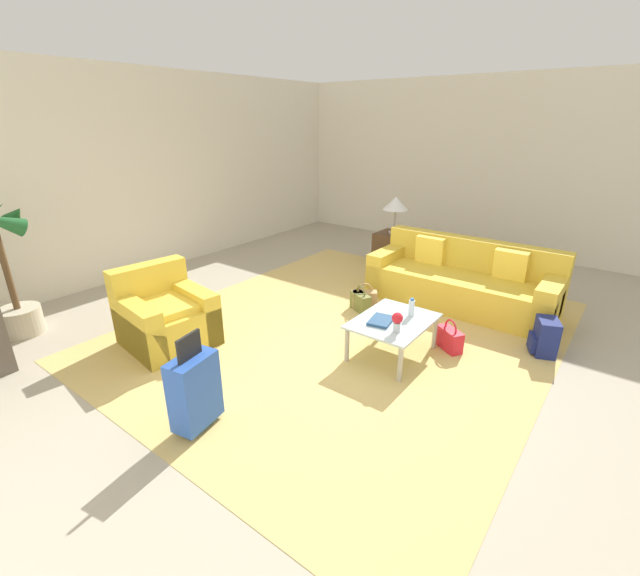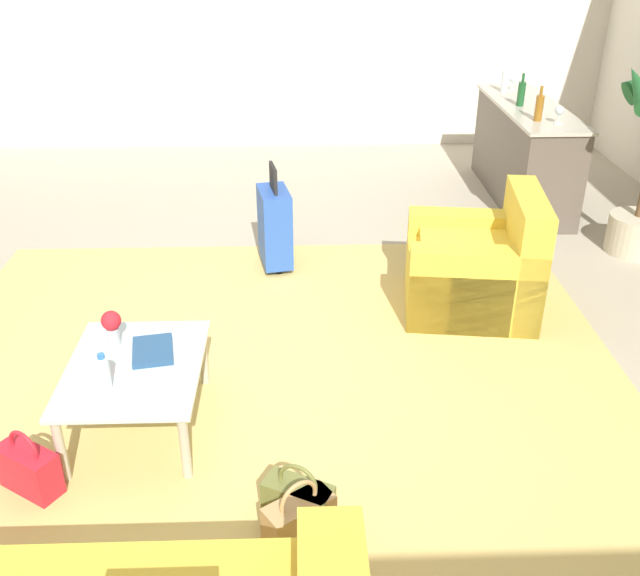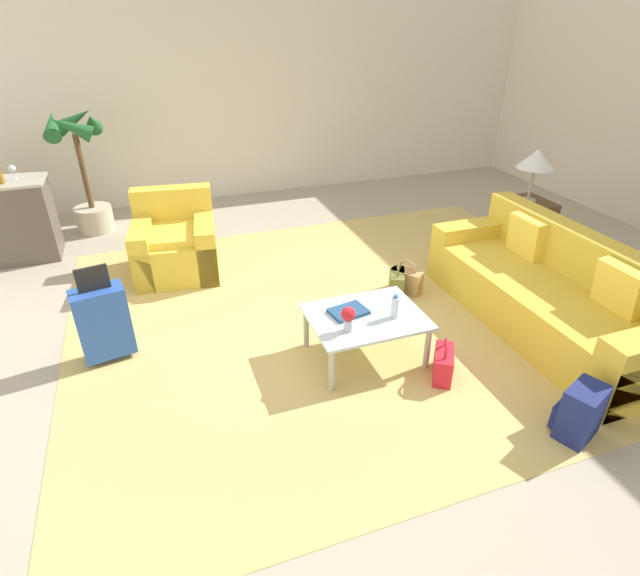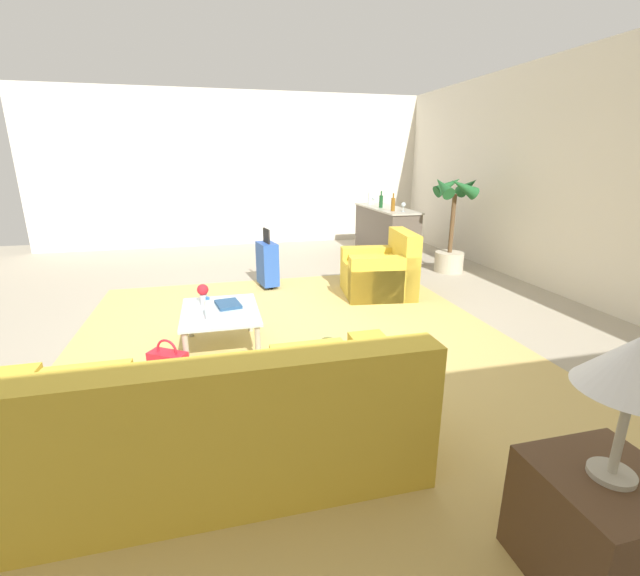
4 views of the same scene
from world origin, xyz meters
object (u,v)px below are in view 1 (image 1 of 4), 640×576
(flower_vase, at_px, (397,320))
(backpack_navy, at_px, (545,337))
(coffee_table, at_px, (393,324))
(handbag_tan, at_px, (365,299))
(potted_palm, at_px, (7,271))
(water_bottle, at_px, (411,308))
(suitcase_blue, at_px, (194,390))
(coffee_table_book, at_px, (381,321))
(table_lamp, at_px, (396,204))
(side_table, at_px, (393,248))
(couch, at_px, (463,283))
(handbag_red, at_px, (449,339))
(armchair, at_px, (164,318))
(handbag_olive, at_px, (360,302))

(flower_vase, height_order, backpack_navy, flower_vase)
(coffee_table, relative_size, handbag_tan, 2.56)
(coffee_table, distance_m, potted_palm, 4.33)
(water_bottle, height_order, suitcase_blue, suitcase_blue)
(flower_vase, bearing_deg, backpack_navy, -43.16)
(coffee_table_book, bearing_deg, table_lamp, 15.53)
(flower_vase, distance_m, suitcase_blue, 1.98)
(coffee_table, bearing_deg, side_table, 28.18)
(suitcase_blue, bearing_deg, couch, -11.91)
(handbag_red, relative_size, backpack_navy, 0.89)
(couch, xyz_separation_m, water_bottle, (-1.59, -0.00, 0.20))
(flower_vase, xyz_separation_m, suitcase_blue, (-1.78, 0.85, -0.17))
(coffee_table_book, bearing_deg, armchair, 108.90)
(coffee_table, distance_m, flower_vase, 0.32)
(table_lamp, xyz_separation_m, handbag_tan, (-1.95, -0.63, -0.91))
(armchair, bearing_deg, potted_palm, 120.66)
(handbag_olive, bearing_deg, coffee_table_book, -137.87)
(water_bottle, distance_m, table_lamp, 3.10)
(table_lamp, xyz_separation_m, suitcase_blue, (-4.80, -0.80, -0.68))
(potted_palm, bearing_deg, suitcase_blue, -86.19)
(handbag_tan, xyz_separation_m, backpack_navy, (0.14, -2.16, 0.06))
(handbag_olive, bearing_deg, suitcase_blue, -176.58)
(flower_vase, distance_m, handbag_red, 0.86)
(couch, distance_m, backpack_navy, 1.44)
(couch, xyz_separation_m, side_table, (1.01, 1.60, -0.03))
(coffee_table, height_order, flower_vase, flower_vase)
(coffee_table, height_order, backpack_navy, coffee_table)
(coffee_table_book, relative_size, table_lamp, 0.47)
(coffee_table_book, bearing_deg, flower_vase, -123.90)
(coffee_table_book, xyz_separation_m, backpack_navy, (1.12, -1.37, -0.23))
(handbag_red, bearing_deg, coffee_table_book, 138.15)
(couch, bearing_deg, table_lamp, 57.84)
(handbag_tan, relative_size, backpack_navy, 0.89)
(armchair, height_order, side_table, armchair)
(table_lamp, relative_size, backpack_navy, 1.55)
(water_bottle, xyz_separation_m, suitcase_blue, (-2.20, 0.80, -0.14))
(handbag_olive, relative_size, backpack_navy, 0.89)
(armchair, xyz_separation_m, handbag_olive, (2.04, -1.30, -0.17))
(flower_vase, relative_size, side_table, 0.38)
(side_table, distance_m, suitcase_blue, 4.87)
(water_bottle, height_order, potted_palm, potted_palm)
(handbag_tan, bearing_deg, coffee_table_book, -141.07)
(handbag_red, bearing_deg, handbag_tan, 73.85)
(suitcase_blue, distance_m, handbag_olive, 2.76)
(table_lamp, height_order, potted_palm, potted_palm)
(side_table, distance_m, handbag_tan, 2.05)
(potted_palm, bearing_deg, flower_vase, -62.78)
(side_table, distance_m, handbag_olive, 2.15)
(water_bottle, bearing_deg, backpack_navy, -56.23)
(flower_vase, xyz_separation_m, handbag_tan, (1.07, 1.02, -0.40))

